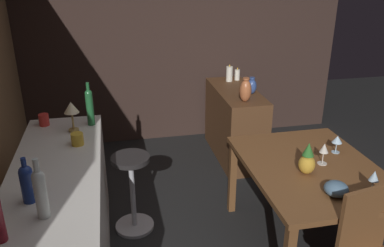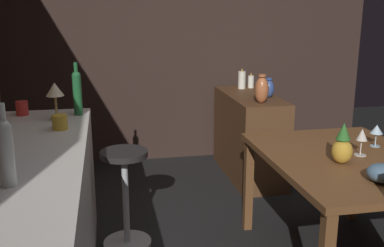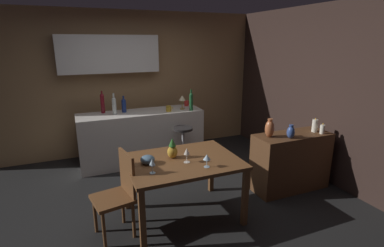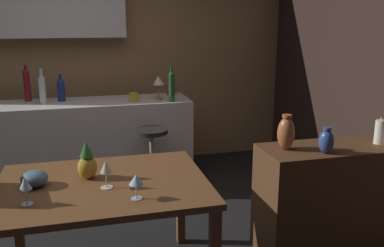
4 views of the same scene
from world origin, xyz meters
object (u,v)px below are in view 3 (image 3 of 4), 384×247
Objects in this scene: dining_table at (183,166)px; sideboard_cabinet at (290,162)px; wine_glass_right at (187,152)px; wine_bottle_ruby at (102,102)px; counter_lamp at (182,99)px; wine_bottle_clear at (114,105)px; vase_copper at (270,128)px; pillar_candle_tall at (315,126)px; fruit_bowl at (148,160)px; wine_bottle_cobalt at (124,105)px; wine_bottle_green at (191,101)px; bar_stool at (183,146)px; pillar_candle_short at (322,129)px; wine_glass_left at (207,158)px; chair_near_window at (119,192)px; vase_ceramic_blue at (291,132)px; cup_mustard at (169,109)px; pineapple_centerpiece at (172,150)px; cup_red at (187,103)px; wine_glass_center at (152,163)px.

dining_table is 1.69m from sideboard_cabinet.
wine_glass_right is 0.46× the size of wine_bottle_ruby.
counter_lamp reaches higher than sideboard_cabinet.
vase_copper is at bearing -44.63° from wine_bottle_clear.
dining_table is 2.05m from pillar_candle_tall.
fruit_bowl is 1.84m from wine_bottle_clear.
wine_bottle_green reaches higher than wine_bottle_cobalt.
bar_stool is 3.40× the size of pillar_candle_tall.
pillar_candle_short reaches higher than bar_stool.
chair_near_window is at bearing 164.68° from wine_glass_left.
wine_glass_right is 0.92× the size of vase_ceramic_blue.
wine_bottle_cobalt is 0.35m from wine_bottle_ruby.
vase_copper reaches higher than pillar_candle_tall.
pillar_candle_tall reaches higher than dining_table.
wine_bottle_ruby is 1.11m from cup_mustard.
pineapple_centerpiece is at bearing -115.97° from bar_stool.
vase_ceramic_blue is (1.50, 0.04, 0.04)m from wine_glass_right.
vase_ceramic_blue reaches higher than cup_red.
cup_red is at bearing 67.22° from dining_table.
bar_stool is at bearing -36.35° from wine_bottle_cobalt.
sideboard_cabinet is 1.57× the size of bar_stool.
bar_stool is 2.75× the size of vase_copper.
fruit_bowl is at bearing 86.85° from wine_glass_center.
sideboard_cabinet is 2.88m from wine_bottle_clear.
vase_ceramic_blue reaches higher than cup_mustard.
wine_bottle_ruby is 2.75m from vase_copper.
cup_mustard reaches higher than bar_stool.
wine_bottle_clear is 3.10m from pillar_candle_tall.
wine_glass_left is 0.67m from fruit_bowl.
wine_glass_right is at bearing -171.36° from vase_copper.
wine_bottle_green reaches higher than vase_ceramic_blue.
dining_table is at bearing -80.80° from wine_bottle_cobalt.
cup_red reaches higher than sideboard_cabinet.
dining_table is 10.14× the size of cup_mustard.
chair_near_window is at bearing -176.04° from vase_copper.
dining_table is 1.80m from cup_mustard.
cup_mustard is 2.10m from vase_ceramic_blue.
dining_table is at bearing -177.42° from sideboard_cabinet.
dining_table is at bearing -112.78° from cup_red.
pineapple_centerpiece is at bearing 174.74° from vase_ceramic_blue.
counter_lamp is 1.64× the size of pillar_candle_short.
pineapple_centerpiece is 1.60× the size of pillar_candle_short.
wine_bottle_ruby is at bearing 97.20° from fruit_bowl.
pineapple_centerpiece is at bearing -73.78° from wine_bottle_ruby.
vase_copper reaches higher than fruit_bowl.
counter_lamp reaches higher than pillar_candle_short.
bar_stool is 1.32m from wine_bottle_clear.
pillar_candle_short reaches higher than wine_glass_center.
pineapple_centerpiece is 1.38m from vase_copper.
wine_bottle_cobalt reaches higher than wine_glass_center.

